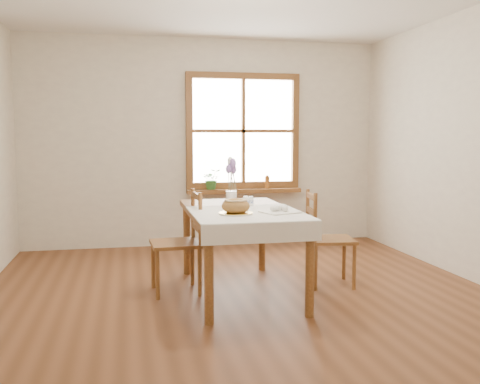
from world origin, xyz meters
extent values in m
plane|color=brown|center=(0.00, 0.00, 0.00)|extent=(5.00, 5.00, 0.00)
cube|color=beige|center=(0.00, 2.50, 1.30)|extent=(4.50, 0.10, 2.60)
cube|color=beige|center=(0.00, -2.50, 1.30)|extent=(4.50, 0.10, 2.60)
cube|color=#925F2D|center=(0.50, 2.46, 2.14)|extent=(1.46, 0.08, 0.08)
cube|color=#925F2D|center=(0.50, 2.46, 0.76)|extent=(1.46, 0.08, 0.08)
cube|color=#925F2D|center=(-0.19, 2.46, 1.45)|extent=(0.08, 0.08, 1.30)
cube|color=#925F2D|center=(1.19, 2.46, 1.45)|extent=(0.08, 0.08, 1.30)
cube|color=#925F2D|center=(0.50, 2.46, 1.45)|extent=(0.04, 0.06, 1.30)
cube|color=#925F2D|center=(0.50, 2.46, 1.45)|extent=(1.30, 0.06, 0.04)
cube|color=white|center=(0.50, 2.49, 1.45)|extent=(1.30, 0.01, 1.30)
cube|color=#925F2D|center=(0.50, 2.40, 0.69)|extent=(1.46, 0.20, 0.05)
cube|color=#925F2D|center=(0.00, 0.30, 0.72)|extent=(0.90, 1.60, 0.05)
cylinder|color=#925F2D|center=(-0.39, -0.44, 0.35)|extent=(0.07, 0.07, 0.70)
cylinder|color=#925F2D|center=(0.39, -0.44, 0.35)|extent=(0.07, 0.07, 0.70)
cylinder|color=#925F2D|center=(-0.39, 1.04, 0.35)|extent=(0.07, 0.07, 0.70)
cylinder|color=#925F2D|center=(0.39, 1.04, 0.35)|extent=(0.07, 0.07, 0.70)
cube|color=white|center=(0.00, 0.00, 0.76)|extent=(0.91, 0.99, 0.01)
cylinder|color=white|center=(-0.11, -0.06, 0.77)|extent=(0.30, 0.30, 0.01)
ellipsoid|color=#A27739|center=(-0.11, -0.06, 0.84)|extent=(0.23, 0.23, 0.13)
cube|color=white|center=(0.26, -0.06, 0.77)|extent=(0.34, 0.31, 0.01)
cylinder|color=white|center=(0.05, 0.30, 0.81)|extent=(0.06, 0.06, 0.11)
cylinder|color=white|center=(0.13, 0.42, 0.81)|extent=(0.06, 0.06, 0.09)
cylinder|color=white|center=(-0.01, 0.66, 0.81)|extent=(0.12, 0.12, 0.11)
imported|color=#306829|center=(0.08, 2.40, 0.82)|extent=(0.24, 0.26, 0.20)
cylinder|color=#9A561C|center=(0.80, 2.40, 0.80)|extent=(0.06, 0.06, 0.17)
camera|label=1|loc=(-0.96, -4.24, 1.39)|focal=40.00mm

